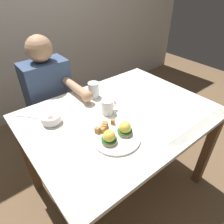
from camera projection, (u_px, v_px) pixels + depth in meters
The scene contains 8 objects.
ground_plane at pixel (118, 183), 1.72m from camera, with size 6.00×6.00×0.00m, color brown.
dining_table at pixel (120, 126), 1.35m from camera, with size 1.20×0.90×0.74m.
eggs_benedict_plate at pixel (116, 135), 1.08m from camera, with size 0.27×0.27×0.09m.
fruit_bowl at pixel (51, 118), 1.20m from camera, with size 0.12×0.12×0.06m.
coffee_mug at pixel (108, 106), 1.27m from camera, with size 0.11×0.08×0.09m.
fork at pixel (27, 116), 1.26m from camera, with size 0.11×0.13×0.00m.
water_glass_near at pixel (94, 91), 1.43m from camera, with size 0.08×0.08×0.11m.
diner_person at pixel (51, 98), 1.61m from camera, with size 0.34×0.54×1.14m.
Camera 1 is at (-0.70, -0.78, 1.49)m, focal length 32.03 mm.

